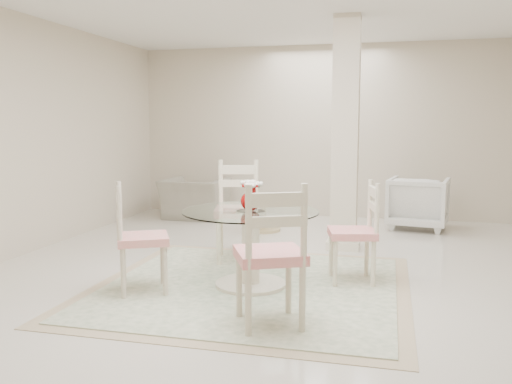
% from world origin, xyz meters
% --- Properties ---
extents(ground, '(7.00, 7.00, 0.00)m').
position_xyz_m(ground, '(0.00, 0.00, 0.00)').
color(ground, beige).
rests_on(ground, ground).
extents(room_shell, '(6.02, 7.02, 2.71)m').
position_xyz_m(room_shell, '(0.00, 0.00, 1.86)').
color(room_shell, beige).
rests_on(room_shell, ground).
extents(column, '(0.30, 0.30, 2.70)m').
position_xyz_m(column, '(0.50, 1.30, 1.35)').
color(column, beige).
rests_on(column, ground).
extents(area_rug, '(2.81, 2.81, 0.02)m').
position_xyz_m(area_rug, '(-0.18, -0.48, 0.01)').
color(area_rug, tan).
rests_on(area_rug, ground).
extents(dining_table, '(1.22, 1.22, 0.71)m').
position_xyz_m(dining_table, '(-0.18, -0.48, 0.36)').
color(dining_table, '#F2E2C7').
rests_on(dining_table, ground).
extents(red_vase, '(0.21, 0.20, 0.27)m').
position_xyz_m(red_vase, '(-0.18, -0.48, 0.84)').
color(red_vase, '#A60506').
rests_on(red_vase, dining_table).
extents(dining_chair_east, '(0.50, 0.50, 1.05)m').
position_xyz_m(dining_chair_east, '(0.76, -0.10, 0.55)').
color(dining_chair_east, '#F1E6C6').
rests_on(dining_chair_east, ground).
extents(dining_chair_north, '(0.58, 0.58, 1.19)m').
position_xyz_m(dining_chair_north, '(-0.57, 0.47, 0.63)').
color(dining_chair_north, '#F6EECA').
rests_on(dining_chair_north, ground).
extents(dining_chair_west, '(0.57, 0.57, 1.07)m').
position_xyz_m(dining_chair_west, '(-1.12, -0.88, 0.56)').
color(dining_chair_west, beige).
rests_on(dining_chair_west, ground).
extents(dining_chair_south, '(0.63, 0.63, 1.18)m').
position_xyz_m(dining_chair_south, '(0.22, -1.43, 0.62)').
color(dining_chair_south, beige).
rests_on(dining_chair_south, ground).
extents(recliner_taupe, '(0.98, 0.86, 0.62)m').
position_xyz_m(recliner_taupe, '(-1.94, 2.82, 0.31)').
color(recliner_taupe, gray).
rests_on(recliner_taupe, ground).
extents(armchair_white, '(0.91, 0.93, 0.74)m').
position_xyz_m(armchair_white, '(1.42, 2.78, 0.37)').
color(armchair_white, white).
rests_on(armchair_white, ground).
extents(side_table, '(0.49, 0.49, 0.51)m').
position_xyz_m(side_table, '(-0.66, 2.09, 0.23)').
color(side_table, '#D7BF84').
rests_on(side_table, ground).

